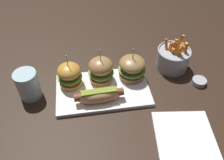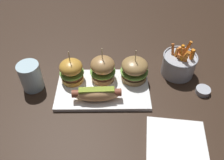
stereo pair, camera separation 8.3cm
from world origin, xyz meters
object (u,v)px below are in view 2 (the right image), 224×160
at_px(sauce_ramekin, 203,91).
at_px(fries_bucket, 179,64).
at_px(water_glass, 31,76).
at_px(slider_center, 103,69).
at_px(platter_main, 103,89).
at_px(hot_dog, 97,94).
at_px(side_plate, 176,145).
at_px(slider_left, 72,71).
at_px(slider_right, 134,69).

bearing_deg(sauce_ramekin, fries_bucket, 124.23).
xyz_separation_m(fries_bucket, water_glass, (-0.55, -0.07, 0.01)).
bearing_deg(water_glass, slider_center, 6.26).
distance_m(platter_main, water_glass, 0.26).
bearing_deg(hot_dog, side_plate, -35.56).
height_order(platter_main, water_glass, water_glass).
bearing_deg(slider_left, platter_main, -20.66).
distance_m(fries_bucket, sauce_ramekin, 0.13).
relative_size(platter_main, slider_center, 2.39).
height_order(slider_center, side_plate, slider_center).
relative_size(platter_main, side_plate, 1.87).
bearing_deg(side_plate, sauce_ramekin, 57.04).
xyz_separation_m(hot_dog, sauce_ramekin, (0.38, 0.04, -0.03)).
bearing_deg(slider_right, fries_bucket, 13.57).
bearing_deg(slider_left, slider_center, 3.71).
bearing_deg(sauce_ramekin, slider_left, 173.25).
xyz_separation_m(platter_main, water_glass, (-0.26, 0.02, 0.05)).
relative_size(slider_left, fries_bucket, 0.97).
height_order(platter_main, sauce_ramekin, sauce_ramekin).
distance_m(slider_center, water_glass, 0.26).
height_order(slider_center, sauce_ramekin, slider_center).
xyz_separation_m(platter_main, slider_center, (0.00, 0.05, 0.06)).
distance_m(platter_main, slider_left, 0.13).
bearing_deg(fries_bucket, water_glass, -172.58).
height_order(slider_left, sauce_ramekin, slider_left).
xyz_separation_m(slider_right, water_glass, (-0.37, -0.03, -0.00)).
bearing_deg(water_glass, side_plate, -27.26).
height_order(platter_main, slider_right, slider_right).
relative_size(platter_main, water_glass, 3.17).
bearing_deg(slider_center, side_plate, -51.14).
bearing_deg(platter_main, side_plate, -45.27).
bearing_deg(sauce_ramekin, water_glass, 176.74).
height_order(platter_main, hot_dog, hot_dog).
bearing_deg(slider_right, side_plate, -68.62).
xyz_separation_m(sauce_ramekin, water_glass, (-0.62, 0.04, 0.04)).
relative_size(slider_left, slider_center, 0.96).
height_order(side_plate, water_glass, water_glass).
height_order(slider_left, slider_right, slider_left).
bearing_deg(water_glass, slider_left, 8.27).
height_order(slider_center, water_glass, slider_center).
xyz_separation_m(fries_bucket, side_plate, (-0.07, -0.32, -0.04)).
bearing_deg(slider_left, fries_bucket, 7.11).
height_order(platter_main, slider_left, slider_left).
distance_m(platter_main, fries_bucket, 0.31).
distance_m(fries_bucket, water_glass, 0.55).
xyz_separation_m(hot_dog, side_plate, (0.24, -0.17, -0.04)).
xyz_separation_m(hot_dog, water_glass, (-0.24, 0.07, 0.01)).
xyz_separation_m(slider_right, fries_bucket, (0.17, 0.04, -0.01)).
distance_m(slider_center, fries_bucket, 0.29).
relative_size(slider_center, fries_bucket, 1.01).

